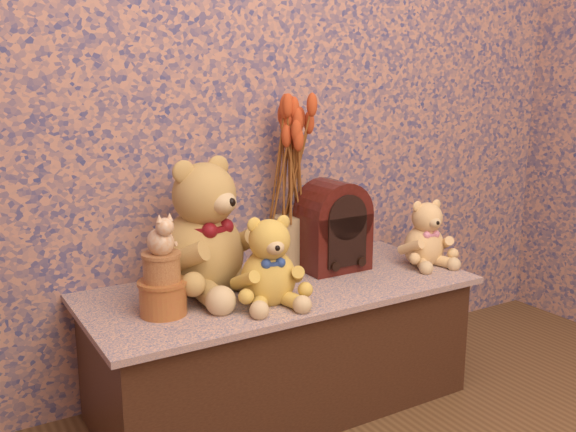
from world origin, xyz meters
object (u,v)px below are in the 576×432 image
at_px(ceramic_vase, 289,242).
at_px(biscuit_tin_lower, 163,298).
at_px(teddy_medium, 268,256).
at_px(teddy_small, 425,230).
at_px(teddy_large, 200,220).
at_px(cat_figurine, 160,233).
at_px(cathedral_radio, 333,225).

bearing_deg(ceramic_vase, biscuit_tin_lower, -159.38).
bearing_deg(teddy_medium, teddy_small, 16.09).
bearing_deg(teddy_medium, biscuit_tin_lower, 179.54).
xyz_separation_m(teddy_large, teddy_medium, (0.13, -0.20, -0.08)).
bearing_deg(ceramic_vase, teddy_large, -169.32).
bearing_deg(teddy_small, teddy_large, 178.89).
bearing_deg(biscuit_tin_lower, ceramic_vase, 20.62).
bearing_deg(cat_figurine, biscuit_tin_lower, 0.00).
bearing_deg(cathedral_radio, teddy_small, -21.00).
xyz_separation_m(teddy_medium, ceramic_vase, (0.23, 0.27, -0.05)).
relative_size(teddy_medium, teddy_small, 1.13).
bearing_deg(biscuit_tin_lower, teddy_large, 37.08).
relative_size(cathedral_radio, cat_figurine, 2.58).
xyz_separation_m(ceramic_vase, cat_figurine, (-0.54, -0.20, 0.15)).
relative_size(ceramic_vase, cat_figurine, 1.52).
bearing_deg(teddy_medium, teddy_large, 134.38).
bearing_deg(cathedral_radio, biscuit_tin_lower, -170.41).
relative_size(teddy_medium, cathedral_radio, 0.91).
height_order(teddy_large, cathedral_radio, teddy_large).
relative_size(teddy_medium, biscuit_tin_lower, 2.12).
bearing_deg(teddy_large, cat_figurine, -163.00).
relative_size(teddy_small, biscuit_tin_lower, 1.87).
height_order(teddy_large, biscuit_tin_lower, teddy_large).
distance_m(teddy_small, cathedral_radio, 0.34).
xyz_separation_m(teddy_large, biscuit_tin_lower, (-0.18, -0.13, -0.18)).
bearing_deg(biscuit_tin_lower, teddy_medium, -11.77).
bearing_deg(biscuit_tin_lower, teddy_small, -0.46).
bearing_deg(teddy_large, cathedral_radio, -22.65).
relative_size(ceramic_vase, biscuit_tin_lower, 1.38).
distance_m(cathedral_radio, cat_figurine, 0.68).
distance_m(teddy_large, ceramic_vase, 0.39).
height_order(teddy_large, teddy_small, teddy_large).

